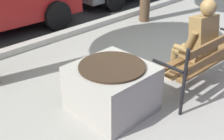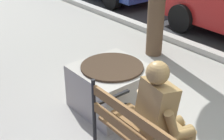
{
  "view_description": "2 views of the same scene",
  "coord_description": "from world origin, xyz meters",
  "views": [
    {
      "loc": [
        -3.94,
        -2.1,
        2.41
      ],
      "look_at": [
        -1.58,
        0.32,
        0.6
      ],
      "focal_mm": 48.37,
      "sensor_mm": 36.0,
      "label": 1
    },
    {
      "loc": [
        1.36,
        -2.1,
        2.59
      ],
      "look_at": [
        -1.58,
        0.32,
        0.6
      ],
      "focal_mm": 50.58,
      "sensor_mm": 36.0,
      "label": 2
    }
  ],
  "objects": [
    {
      "name": "park_bench",
      "position": [
        -0.14,
        -0.26,
        0.54
      ],
      "size": [
        1.81,
        0.57,
        0.95
      ],
      "color": "brown",
      "rests_on": "ground"
    },
    {
      "name": "ground_plane",
      "position": [
        0.0,
        0.0,
        0.0
      ],
      "size": [
        80.0,
        80.0,
        0.0
      ],
      "primitive_type": "plane",
      "color": "#9E9B93"
    },
    {
      "name": "bronze_statue_seated",
      "position": [
        -0.26,
        -0.05,
        0.67
      ],
      "size": [
        0.74,
        0.79,
        1.37
      ],
      "color": "olive",
      "rests_on": "ground"
    },
    {
      "name": "concrete_planter",
      "position": [
        -1.58,
        0.32,
        0.33
      ],
      "size": [
        0.95,
        0.95,
        0.67
      ],
      "color": "#A8A399",
      "rests_on": "ground"
    },
    {
      "name": "curb_stone",
      "position": [
        0.0,
        2.9,
        0.06
      ],
      "size": [
        60.0,
        0.2,
        0.12
      ],
      "primitive_type": "cube",
      "color": "#B2AFA8",
      "rests_on": "ground"
    }
  ]
}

